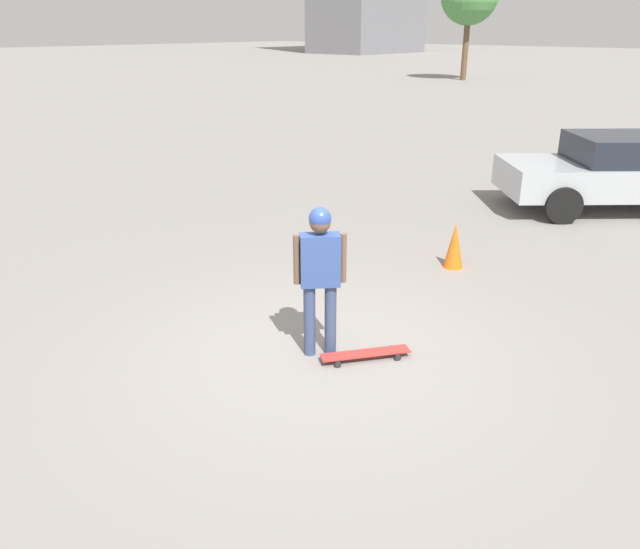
{
  "coord_description": "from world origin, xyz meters",
  "views": [
    {
      "loc": [
        4.08,
        -4.55,
        3.38
      ],
      "look_at": [
        0.0,
        0.0,
        0.94
      ],
      "focal_mm": 35.0,
      "sensor_mm": 36.0,
      "label": 1
    }
  ],
  "objects_px": {
    "person": "(320,267)",
    "car_parked_near": "(617,171)",
    "skateboard": "(365,354)",
    "traffic_cone": "(454,245)"
  },
  "relations": [
    {
      "from": "car_parked_near",
      "to": "person",
      "type": "bearing_deg",
      "value": 44.19
    },
    {
      "from": "skateboard",
      "to": "car_parked_near",
      "type": "bearing_deg",
      "value": -144.28
    },
    {
      "from": "person",
      "to": "skateboard",
      "type": "relative_size",
      "value": 1.83
    },
    {
      "from": "traffic_cone",
      "to": "skateboard",
      "type": "bearing_deg",
      "value": -76.43
    },
    {
      "from": "person",
      "to": "car_parked_near",
      "type": "xyz_separation_m",
      "value": [
        0.38,
        8.22,
        -0.26
      ]
    },
    {
      "from": "car_parked_near",
      "to": "traffic_cone",
      "type": "relative_size",
      "value": 6.34
    },
    {
      "from": "skateboard",
      "to": "car_parked_near",
      "type": "height_order",
      "value": "car_parked_near"
    },
    {
      "from": "person",
      "to": "car_parked_near",
      "type": "distance_m",
      "value": 8.23
    },
    {
      "from": "person",
      "to": "skateboard",
      "type": "distance_m",
      "value": 1.09
    },
    {
      "from": "person",
      "to": "traffic_cone",
      "type": "distance_m",
      "value": 3.4
    }
  ]
}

